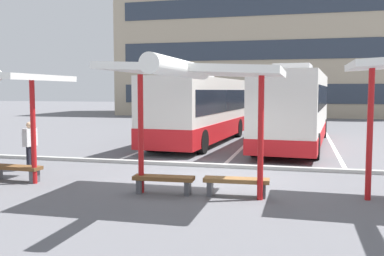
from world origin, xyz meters
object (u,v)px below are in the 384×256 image
coach_bus_0 (200,110)px  bench_1 (15,170)px  waiting_passenger_0 (30,143)px  waiting_shelter_1 (196,73)px  coach_bus_1 (296,108)px  bench_2 (164,181)px  bench_3 (236,183)px

coach_bus_0 → bench_1: coach_bus_0 is taller
coach_bus_0 → waiting_passenger_0: bearing=-114.0°
waiting_shelter_1 → waiting_passenger_0: waiting_shelter_1 is taller
coach_bus_1 → bench_2: size_ratio=7.47×
bench_1 → coach_bus_1: bearing=53.7°
coach_bus_1 → bench_2: 11.23m
waiting_shelter_1 → bench_3: size_ratio=3.22×
coach_bus_0 → bench_2: size_ratio=6.61×
waiting_shelter_1 → coach_bus_0: bearing=102.5°
waiting_passenger_0 → waiting_shelter_1: bearing=-21.4°
bench_2 → waiting_passenger_0: size_ratio=0.99×
coach_bus_1 → coach_bus_0: bearing=-176.9°
coach_bus_0 → waiting_shelter_1: 11.12m
bench_3 → waiting_shelter_1: bearing=-151.7°
coach_bus_1 → bench_1: coach_bus_1 is taller
coach_bus_0 → waiting_shelter_1: (2.38, -10.77, 1.37)m
bench_1 → bench_2: bearing=-5.2°
bench_1 → waiting_shelter_1: (5.46, -0.71, 2.66)m
coach_bus_1 → waiting_shelter_1: 11.29m
bench_2 → bench_3: same height
waiting_shelter_1 → bench_2: bearing=161.7°
coach_bus_0 → bench_2: (1.48, -10.48, -1.28)m
waiting_shelter_1 → bench_3: waiting_shelter_1 is taller
coach_bus_1 → waiting_passenger_0: bearing=-133.7°
coach_bus_1 → waiting_shelter_1: size_ratio=2.22×
waiting_shelter_1 → waiting_passenger_0: 6.90m
coach_bus_0 → waiting_passenger_0: (-3.74, -8.38, -0.72)m
waiting_shelter_1 → bench_1: bearing=172.6°
bench_3 → bench_1: bearing=178.0°
bench_1 → waiting_shelter_1: size_ratio=0.30×
bench_1 → coach_bus_0: bearing=73.0°
coach_bus_1 → bench_1: size_ratio=7.33×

